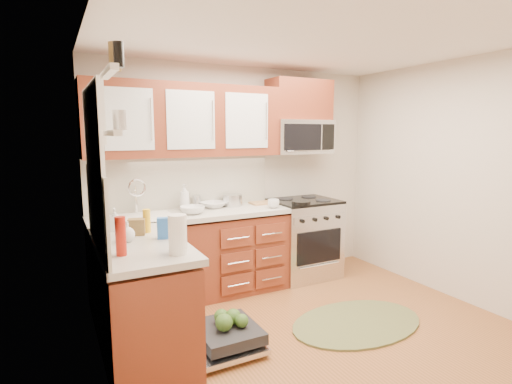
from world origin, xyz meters
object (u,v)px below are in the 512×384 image
range (304,238)px  bowl_b (193,210)px  microwave (300,137)px  cutting_board (263,203)px  dishwasher (223,338)px  skillet (301,203)px  sink (142,230)px  upper_cabinets (186,121)px  rug (357,323)px  paper_towel_roll (178,234)px  cup (274,204)px  stock_pot (233,200)px  bowl_a (214,205)px

range → bowl_b: (-1.42, -0.07, 0.49)m
microwave → cutting_board: bearing=180.0°
dishwasher → skillet: bearing=33.5°
microwave → bowl_b: microwave is taller
sink → cutting_board: size_ratio=2.10×
upper_cabinets → sink: 1.21m
upper_cabinets → rug: upper_cabinets is taller
cutting_board → paper_towel_roll: paper_towel_roll is taller
dishwasher → bowl_b: bearing=83.7°
bowl_b → cup: size_ratio=1.98×
skillet → paper_towel_roll: size_ratio=0.77×
dishwasher → stock_pot: stock_pot is taller
rug → cutting_board: cutting_board is taller
rug → skillet: size_ratio=6.25×
microwave → dishwasher: 2.55m
cup → bowl_b: bearing=172.7°
cup → sink: bearing=173.1°
upper_cabinets → sink: upper_cabinets is taller
microwave → cup: (-0.53, -0.30, -0.73)m
range → skillet: (-0.21, -0.25, 0.49)m
upper_cabinets → stock_pot: bearing=0.5°
upper_cabinets → rug: size_ratio=1.56×
sink → bowl_a: bowl_a is taller
bowl_a → upper_cabinets: bearing=-179.6°
microwave → skillet: size_ratio=3.62×
dishwasher → upper_cabinets: bearing=84.0°
skillet → stock_pot: size_ratio=0.94×
dishwasher → rug: 1.29m
cutting_board → bowl_a: (-0.61, 0.03, 0.02)m
stock_pot → paper_towel_roll: (-1.07, -1.48, 0.07)m
cutting_board → upper_cabinets: bearing=178.4°
dishwasher → cup: (1.01, 0.95, 0.87)m
bowl_b → cutting_board: bearing=11.3°
stock_pot → microwave: bearing=-1.9°
stock_pot → cutting_board: stock_pot is taller
range → microwave: 1.23m
skillet → sink: bearing=172.0°
paper_towel_roll → upper_cabinets: bearing=69.8°
cutting_board → bowl_b: bowl_b is taller
skillet → bowl_b: 1.22m
paper_towel_roll → cup: size_ratio=2.16×
sink → range: bearing=0.3°
range → paper_towel_roll: size_ratio=3.47×
skillet → cutting_board: bearing=127.8°
range → cup: (-0.53, -0.18, 0.50)m
dishwasher → stock_pot: bearing=62.6°
rug → paper_towel_roll: paper_towel_roll is taller
paper_towel_roll → bowl_b: (0.52, 1.27, -0.10)m
cutting_board → bowl_a: bowl_a is taller
upper_cabinets → sink: (-0.52, -0.16, -1.07)m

